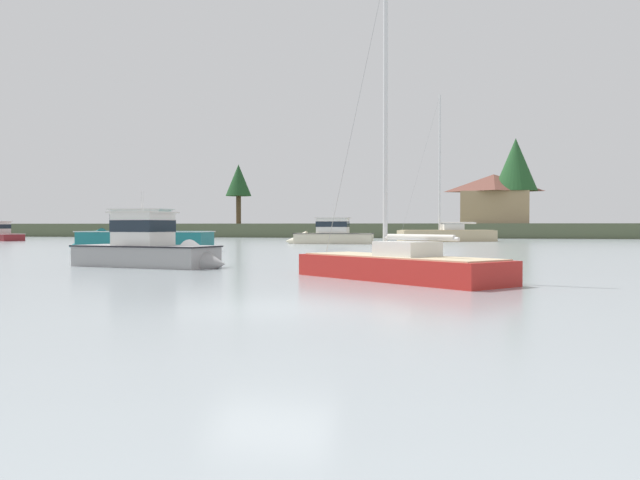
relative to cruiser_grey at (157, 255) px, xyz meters
name	(u,v)px	position (x,y,z in m)	size (l,w,h in m)	color
ground_plane	(272,308)	(8.19, -11.63, -0.49)	(540.91, 540.91, 0.00)	#939EA3
far_shore_bank	(443,230)	(8.19, 89.76, 0.46)	(243.41, 54.69, 1.91)	#4C563D
cruiser_grey	(157,255)	(0.00, 0.00, 0.00)	(6.99, 3.33, 3.74)	gray
sailboat_red	(399,273)	(9.99, -4.27, -0.28)	(6.95, 6.27, 9.94)	#B2231E
dinghy_black	(97,237)	(-33.99, 52.49, -0.37)	(3.52, 3.07, 0.48)	black
cruiser_cream	(327,237)	(-0.28, 34.26, 0.08)	(8.07, 2.38, 4.56)	beige
cruiser_teal	(134,242)	(-8.64, 14.36, 0.13)	(9.55, 3.26, 4.69)	#196B70
sailboat_sand	(447,238)	(10.08, 45.23, -0.17)	(10.16, 6.11, 15.79)	tan
shore_tree_center_right	(238,181)	(-24.59, 79.84, 8.44)	(4.24, 4.24, 9.79)	brown
shore_tree_left	(516,165)	(19.30, 80.53, 10.29)	(6.54, 6.54, 12.94)	brown
cottage_behind_trees	(494,198)	(16.11, 80.88, 5.34)	(10.75, 7.03, 7.56)	tan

